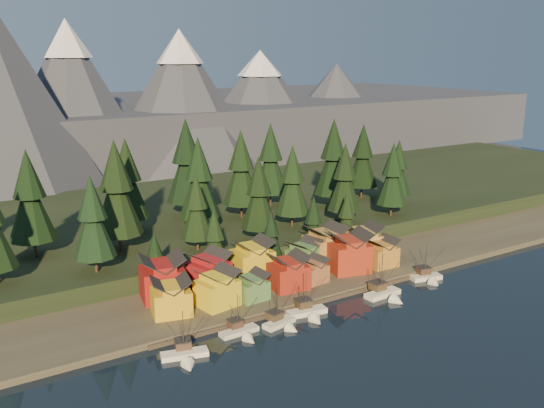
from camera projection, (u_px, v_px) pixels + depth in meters
ground at (351, 330)px, 129.75m from camera, size 500.00×500.00×0.00m
shore_strip at (255, 271)px, 162.31m from camera, size 400.00×50.00×1.50m
hillside at (179, 220)px, 202.68m from camera, size 420.00×100.00×6.00m
dock at (306, 302)px, 143.13m from camera, size 80.00×4.00×1.00m
mountain_ridge at (66, 117)px, 295.95m from camera, size 560.00×190.00×90.00m
boat_0 at (185, 350)px, 117.17m from camera, size 9.88×10.33×10.54m
boat_1 at (241, 327)px, 126.99m from camera, size 8.82×9.58×9.86m
boat_2 at (282, 317)px, 130.96m from camera, size 8.30×8.87×10.53m
boat_3 at (309, 307)px, 136.20m from camera, size 9.82×10.45×11.37m
boat_5 at (386, 288)px, 146.27m from camera, size 9.81×10.63×12.02m
boat_6 at (428, 272)px, 157.01m from camera, size 8.88×9.50×11.20m
house_front_0 at (171, 295)px, 133.19m from camera, size 9.90×9.56×8.33m
house_front_1 at (217, 287)px, 137.62m from camera, size 9.64×9.37×8.68m
house_front_2 at (252, 285)px, 141.62m from camera, size 7.02×7.07×6.52m
house_front_3 at (288, 270)px, 147.73m from camera, size 9.30×8.94×8.69m
house_front_4 at (313, 269)px, 152.18m from camera, size 6.96×7.38×6.33m
house_front_5 at (349, 250)px, 159.01m from camera, size 12.05×11.36×10.73m
house_front_6 at (381, 251)px, 163.21m from camera, size 7.90×7.49×7.74m
house_back_0 at (162, 276)px, 141.09m from camera, size 11.37×11.07×10.62m
house_back_1 at (209, 270)px, 146.88m from camera, size 10.28×10.36×9.54m
house_back_2 at (252, 257)px, 154.72m from camera, size 9.81×9.06×10.11m
house_back_3 at (304, 254)px, 160.11m from camera, size 9.29×8.59×8.20m
house_back_4 at (325, 244)px, 164.84m from camera, size 10.06×9.69×10.62m
house_back_5 at (363, 241)px, 168.45m from camera, size 10.82×10.90×9.95m
tree_hill_1 at (30, 199)px, 154.18m from camera, size 12.17×12.17×28.35m
tree_hill_2 at (93, 220)px, 143.57m from camera, size 10.33×10.33×24.07m
tree_hill_3 at (117, 191)px, 157.74m from camera, size 12.95×12.95×30.16m
tree_hill_4 at (127, 182)px, 174.45m from camera, size 12.06×12.06×28.10m
tree_hill_5 at (197, 209)px, 160.13m from camera, size 9.00×9.00×20.96m
tree_hill_6 at (199, 181)px, 175.56m from camera, size 12.13×12.13×28.25m
tree_hill_7 at (259, 195)px, 167.36m from camera, size 10.43×10.43×24.29m
tree_hill_8 at (241, 170)px, 190.61m from camera, size 12.12×12.12×28.24m
tree_hill_9 at (292, 183)px, 181.28m from camera, size 10.75×10.75×25.03m
tree_hill_10 at (270, 161)px, 205.41m from camera, size 12.25×12.25×28.53m
tree_hill_11 at (345, 180)px, 185.47m from camera, size 10.75×10.75×25.03m
tree_hill_12 at (333, 160)px, 201.98m from camera, size 13.06×13.06×30.42m
tree_hill_13 at (393, 176)px, 193.30m from camera, size 10.27×10.27×23.93m
tree_hill_14 at (363, 158)px, 216.69m from camera, size 11.53×11.53×26.85m
tree_hill_15 at (187, 164)px, 191.08m from camera, size 13.60×13.60×31.69m
tree_hill_17 at (398, 169)px, 207.87m from camera, size 9.74×9.74×22.69m
tree_shore_0 at (155, 259)px, 145.64m from camera, size 6.27×6.27×14.61m
tree_shore_1 at (214, 240)px, 153.42m from camera, size 7.88×7.88×18.35m
tree_shore_2 at (271, 236)px, 162.65m from camera, size 6.53×6.53×15.20m
tree_shore_3 at (313, 224)px, 169.59m from camera, size 7.51×7.51×17.48m
tree_shore_4 at (347, 218)px, 175.83m from camera, size 7.42×7.42×17.28m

